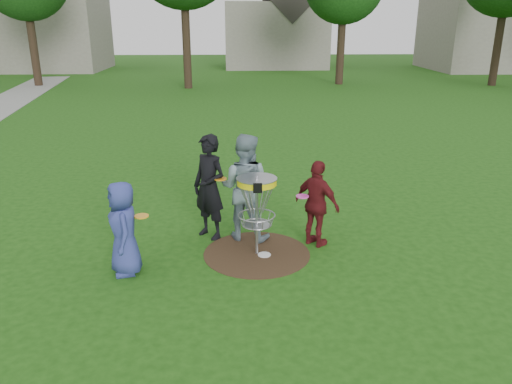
{
  "coord_description": "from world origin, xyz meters",
  "views": [
    {
      "loc": [
        -0.33,
        -7.61,
        3.75
      ],
      "look_at": [
        0.0,
        0.3,
        1.0
      ],
      "focal_mm": 35.0,
      "sensor_mm": 36.0,
      "label": 1
    }
  ],
  "objects_px": {
    "player_black": "(209,187)",
    "disc_golf_basket": "(257,197)",
    "player_blue": "(124,228)",
    "player_maroon": "(317,204)",
    "player_grey": "(245,187)"
  },
  "relations": [
    {
      "from": "player_blue",
      "to": "player_maroon",
      "type": "xyz_separation_m",
      "value": [
        3.1,
        0.88,
        0.02
      ]
    },
    {
      "from": "player_black",
      "to": "disc_golf_basket",
      "type": "distance_m",
      "value": 1.11
    },
    {
      "from": "player_blue",
      "to": "player_maroon",
      "type": "bearing_deg",
      "value": 88.73
    },
    {
      "from": "player_blue",
      "to": "player_grey",
      "type": "relative_size",
      "value": 0.78
    },
    {
      "from": "disc_golf_basket",
      "to": "player_blue",
      "type": "bearing_deg",
      "value": -164.76
    },
    {
      "from": "player_blue",
      "to": "player_grey",
      "type": "distance_m",
      "value": 2.26
    },
    {
      "from": "player_black",
      "to": "disc_golf_basket",
      "type": "height_order",
      "value": "player_black"
    },
    {
      "from": "player_grey",
      "to": "disc_golf_basket",
      "type": "relative_size",
      "value": 1.39
    },
    {
      "from": "player_grey",
      "to": "disc_golf_basket",
      "type": "bearing_deg",
      "value": 122.6
    },
    {
      "from": "player_blue",
      "to": "player_maroon",
      "type": "height_order",
      "value": "player_maroon"
    },
    {
      "from": "player_grey",
      "to": "player_maroon",
      "type": "distance_m",
      "value": 1.3
    },
    {
      "from": "player_maroon",
      "to": "player_blue",
      "type": "bearing_deg",
      "value": 61.34
    },
    {
      "from": "player_black",
      "to": "player_maroon",
      "type": "bearing_deg",
      "value": 28.85
    },
    {
      "from": "player_maroon",
      "to": "disc_golf_basket",
      "type": "bearing_deg",
      "value": 62.43
    },
    {
      "from": "disc_golf_basket",
      "to": "player_grey",
      "type": "bearing_deg",
      "value": 104.92
    }
  ]
}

